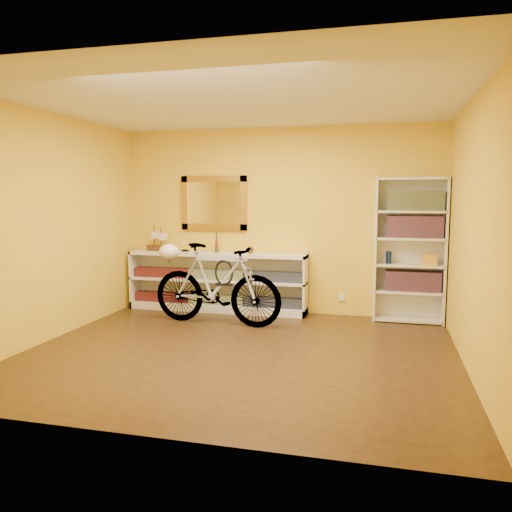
% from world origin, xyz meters
% --- Properties ---
extents(floor, '(4.50, 4.00, 0.01)m').
position_xyz_m(floor, '(0.00, 0.00, -0.01)').
color(floor, '#301E0D').
rests_on(floor, ground).
extents(ceiling, '(4.50, 4.00, 0.01)m').
position_xyz_m(ceiling, '(0.00, 0.00, 2.60)').
color(ceiling, silver).
rests_on(ceiling, ground).
extents(back_wall, '(4.50, 0.01, 2.60)m').
position_xyz_m(back_wall, '(0.00, 2.00, 1.30)').
color(back_wall, gold).
rests_on(back_wall, ground).
extents(left_wall, '(0.01, 4.00, 2.60)m').
position_xyz_m(left_wall, '(-2.25, 0.00, 1.30)').
color(left_wall, gold).
rests_on(left_wall, ground).
extents(right_wall, '(0.01, 4.00, 2.60)m').
position_xyz_m(right_wall, '(2.25, 0.00, 1.30)').
color(right_wall, gold).
rests_on(right_wall, ground).
extents(gilt_mirror, '(0.98, 0.06, 0.78)m').
position_xyz_m(gilt_mirror, '(-0.95, 1.97, 1.55)').
color(gilt_mirror, '#9C711C').
rests_on(gilt_mirror, back_wall).
extents(wall_socket, '(0.09, 0.02, 0.09)m').
position_xyz_m(wall_socket, '(0.90, 1.99, 0.25)').
color(wall_socket, silver).
rests_on(wall_socket, back_wall).
extents(console_unit, '(2.60, 0.35, 0.85)m').
position_xyz_m(console_unit, '(-0.87, 1.81, 0.42)').
color(console_unit, silver).
rests_on(console_unit, floor).
extents(cd_row_lower, '(2.50, 0.13, 0.14)m').
position_xyz_m(cd_row_lower, '(-0.87, 1.79, 0.17)').
color(cd_row_lower, black).
rests_on(cd_row_lower, console_unit).
extents(cd_row_upper, '(2.50, 0.13, 0.14)m').
position_xyz_m(cd_row_upper, '(-0.87, 1.79, 0.54)').
color(cd_row_upper, navy).
rests_on(cd_row_upper, console_unit).
extents(model_ship, '(0.34, 0.19, 0.38)m').
position_xyz_m(model_ship, '(-1.78, 1.81, 1.04)').
color(model_ship, '#462413').
rests_on(model_ship, console_unit).
extents(toy_car, '(0.00, 0.00, 0.00)m').
position_xyz_m(toy_car, '(-1.34, 1.81, 0.85)').
color(toy_car, black).
rests_on(toy_car, console_unit).
extents(bronze_ornament, '(0.06, 0.06, 0.36)m').
position_xyz_m(bronze_ornament, '(-0.86, 1.81, 1.03)').
color(bronze_ornament, brown).
rests_on(bronze_ornament, console_unit).
extents(decorative_orb, '(0.10, 0.10, 0.10)m').
position_xyz_m(decorative_orb, '(-0.37, 1.81, 0.90)').
color(decorative_orb, brown).
rests_on(decorative_orb, console_unit).
extents(bookcase, '(0.90, 0.30, 1.90)m').
position_xyz_m(bookcase, '(1.78, 1.84, 0.95)').
color(bookcase, silver).
rests_on(bookcase, floor).
extents(book_row_a, '(0.70, 0.22, 0.26)m').
position_xyz_m(book_row_a, '(1.83, 1.84, 0.55)').
color(book_row_a, maroon).
rests_on(book_row_a, bookcase).
extents(book_row_b, '(0.70, 0.22, 0.28)m').
position_xyz_m(book_row_b, '(1.83, 1.84, 1.25)').
color(book_row_b, maroon).
rests_on(book_row_b, bookcase).
extents(book_row_c, '(0.70, 0.22, 0.25)m').
position_xyz_m(book_row_c, '(1.83, 1.84, 1.59)').
color(book_row_c, '#194858').
rests_on(book_row_c, bookcase).
extents(travel_mug, '(0.07, 0.07, 0.17)m').
position_xyz_m(travel_mug, '(1.52, 1.82, 0.85)').
color(travel_mug, navy).
rests_on(travel_mug, bookcase).
extents(red_tin, '(0.18, 0.18, 0.20)m').
position_xyz_m(red_tin, '(1.58, 1.87, 1.56)').
color(red_tin, maroon).
rests_on(red_tin, bookcase).
extents(yellow_bag, '(0.18, 0.12, 0.14)m').
position_xyz_m(yellow_bag, '(2.03, 1.80, 0.83)').
color(yellow_bag, gold).
rests_on(yellow_bag, bookcase).
extents(bicycle, '(0.63, 1.82, 1.05)m').
position_xyz_m(bicycle, '(-0.62, 1.07, 0.52)').
color(bicycle, silver).
rests_on(bicycle, floor).
extents(helmet, '(0.27, 0.25, 0.20)m').
position_xyz_m(helmet, '(-1.30, 1.13, 0.92)').
color(helmet, white).
rests_on(helmet, bicycle).
extents(u_lock, '(0.25, 0.03, 0.25)m').
position_xyz_m(u_lock, '(-0.51, 1.06, 0.68)').
color(u_lock, black).
rests_on(u_lock, bicycle).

